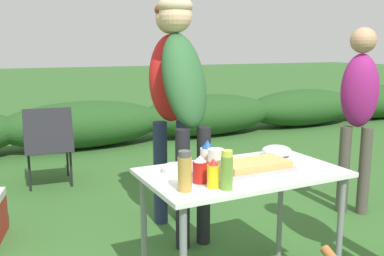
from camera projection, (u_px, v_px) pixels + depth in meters
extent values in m
ellipsoid|color=#234C1E|center=(84.00, 124.00, 6.10)|extent=(2.40, 0.90, 0.67)
ellipsoid|color=#234C1E|center=(207.00, 115.00, 6.97)|extent=(2.40, 0.90, 0.67)
ellipsoid|color=#234C1E|center=(303.00, 107.00, 7.84)|extent=(2.40, 0.90, 0.67)
ellipsoid|color=#234C1E|center=(380.00, 101.00, 8.70)|extent=(2.40, 0.90, 0.67)
cube|color=white|center=(242.00, 173.00, 2.38)|extent=(1.10, 0.64, 0.02)
cylinder|color=gray|center=(339.00, 237.00, 2.43)|extent=(0.04, 0.04, 0.71)
cylinder|color=gray|center=(144.00, 233.00, 2.48)|extent=(0.04, 0.04, 0.71)
cylinder|color=gray|center=(280.00, 206.00, 2.90)|extent=(0.04, 0.04, 0.71)
cube|color=#9E9EA3|center=(254.00, 169.00, 2.38)|extent=(0.43, 0.24, 0.02)
cube|color=tan|center=(254.00, 164.00, 2.37)|extent=(0.38, 0.21, 0.04)
cylinder|color=white|center=(180.00, 169.00, 2.35)|extent=(0.21, 0.21, 0.03)
ellipsoid|color=silver|center=(277.00, 151.00, 2.68)|extent=(0.19, 0.19, 0.07)
cylinder|color=white|center=(216.00, 166.00, 2.16)|extent=(0.08, 0.08, 0.17)
cylinder|color=yellow|center=(213.00, 176.00, 2.08)|extent=(0.06, 0.06, 0.11)
cone|color=red|center=(213.00, 162.00, 2.07)|extent=(0.05, 0.05, 0.03)
cylinder|color=#B2893D|center=(185.00, 174.00, 2.03)|extent=(0.07, 0.07, 0.17)
cylinder|color=#4C4C4C|center=(185.00, 154.00, 2.01)|extent=(0.06, 0.06, 0.03)
cylinder|color=olive|center=(227.00, 173.00, 2.05)|extent=(0.06, 0.06, 0.16)
cylinder|color=#D1CC47|center=(227.00, 153.00, 2.03)|extent=(0.05, 0.05, 0.03)
cylinder|color=red|center=(200.00, 172.00, 2.16)|extent=(0.08, 0.08, 0.11)
cone|color=white|center=(200.00, 159.00, 2.15)|extent=(0.07, 0.07, 0.03)
cylinder|color=silver|center=(207.00, 162.00, 2.26)|extent=(0.08, 0.08, 0.15)
cone|color=#194793|center=(208.00, 144.00, 2.24)|extent=(0.07, 0.07, 0.04)
cylinder|color=black|center=(183.00, 190.00, 2.99)|extent=(0.10, 0.10, 0.87)
cylinder|color=black|center=(204.00, 186.00, 3.07)|extent=(0.10, 0.10, 0.87)
ellipsoid|color=#28562D|center=(184.00, 80.00, 3.01)|extent=(0.33, 0.48, 0.73)
sphere|color=#DBAD89|center=(175.00, 16.00, 3.04)|extent=(0.24, 0.24, 0.24)
ellipsoid|color=tan|center=(175.00, 6.00, 3.02)|extent=(0.25, 0.25, 0.14)
cylinder|color=#4C473D|center=(344.00, 170.00, 3.68)|extent=(0.10, 0.10, 0.76)
cylinder|color=#4C473D|center=(364.00, 171.00, 3.64)|extent=(0.10, 0.10, 0.76)
ellipsoid|color=#931E70|center=(360.00, 91.00, 3.54)|extent=(0.37, 0.36, 0.61)
sphere|color=tan|center=(363.00, 40.00, 3.46)|extent=(0.21, 0.21, 0.21)
cylinder|color=#232D4C|center=(160.00, 173.00, 3.44)|extent=(0.11, 0.11, 0.84)
cylinder|color=#232D4C|center=(183.00, 171.00, 3.51)|extent=(0.11, 0.11, 0.84)
ellipsoid|color=red|center=(171.00, 79.00, 3.33)|extent=(0.38, 0.29, 0.68)
sphere|color=#DBAD89|center=(171.00, 19.00, 3.25)|extent=(0.23, 0.23, 0.23)
ellipsoid|color=#993823|center=(170.00, 10.00, 3.24)|extent=(0.24, 0.24, 0.14)
cube|color=#232328|center=(48.00, 148.00, 4.46)|extent=(0.50, 0.50, 0.03)
cube|color=#232328|center=(48.00, 131.00, 4.16)|extent=(0.47, 0.20, 0.44)
cylinder|color=black|center=(30.00, 173.00, 4.24)|extent=(0.02, 0.02, 0.38)
cylinder|color=black|center=(71.00, 169.00, 4.38)|extent=(0.02, 0.02, 0.38)
cylinder|color=black|center=(29.00, 163.00, 4.61)|extent=(0.02, 0.02, 0.38)
cylinder|color=black|center=(67.00, 159.00, 4.75)|extent=(0.02, 0.02, 0.38)
cylinder|color=black|center=(24.00, 133.00, 4.35)|extent=(0.06, 0.41, 0.02)
cylinder|color=black|center=(70.00, 130.00, 4.51)|extent=(0.06, 0.41, 0.02)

